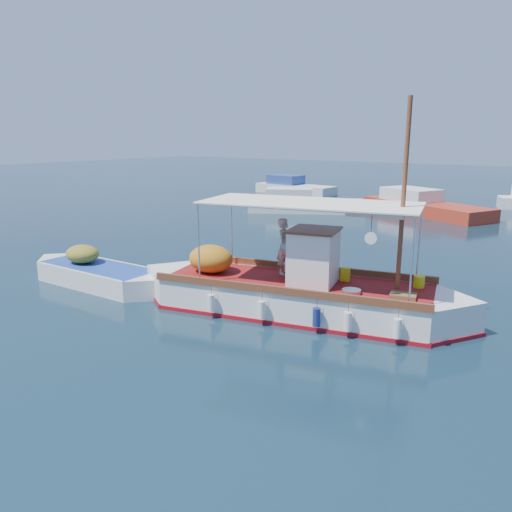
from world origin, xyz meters
The scene contains 6 objects.
ground centered at (0.00, 0.00, 0.00)m, with size 160.00×160.00×0.00m, color black.
fishing_caique centered at (0.36, -0.61, 0.55)m, with size 10.01×4.43×6.28m.
dinghy centered at (-6.68, -2.23, 0.32)m, with size 6.23×1.86×1.52m.
bg_boat_nw centered at (-9.37, 16.78, 0.49)m, with size 7.95×5.82×1.80m.
bg_boat_n centered at (-2.41, 20.55, 0.49)m, with size 9.34×6.51×1.80m.
bg_boat_far_w centered at (-15.52, 25.73, 0.49)m, with size 7.64×3.12×1.80m.
Camera 1 is at (7.55, -12.75, 5.11)m, focal length 35.00 mm.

